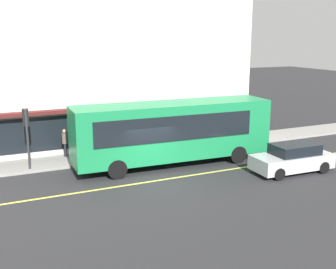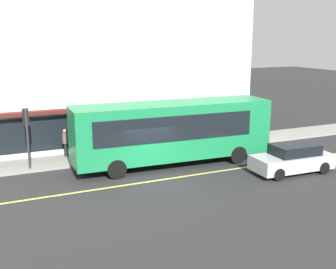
# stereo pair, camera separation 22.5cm
# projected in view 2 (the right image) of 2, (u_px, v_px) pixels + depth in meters

# --- Properties ---
(ground) EXTENTS (120.00, 120.00, 0.00)m
(ground) POSITION_uv_depth(u_px,v_px,m) (156.00, 181.00, 20.97)
(ground) COLOR #28282B
(sidewalk) EXTENTS (80.00, 2.47, 0.15)m
(sidewalk) POSITION_uv_depth(u_px,v_px,m) (124.00, 154.00, 25.42)
(sidewalk) COLOR gray
(sidewalk) RESTS_ON ground
(lane_centre_stripe) EXTENTS (36.00, 0.16, 0.01)m
(lane_centre_stripe) POSITION_uv_depth(u_px,v_px,m) (156.00, 181.00, 20.97)
(lane_centre_stripe) COLOR #D8D14C
(lane_centre_stripe) RESTS_ON ground
(storefront_building) EXTENTS (26.85, 10.36, 13.93)m
(storefront_building) POSITION_uv_depth(u_px,v_px,m) (40.00, 37.00, 27.83)
(storefront_building) COLOR silver
(storefront_building) RESTS_ON ground
(bus) EXTENTS (11.23, 2.99, 3.50)m
(bus) POSITION_uv_depth(u_px,v_px,m) (173.00, 130.00, 23.14)
(bus) COLOR #197F47
(bus) RESTS_ON ground
(traffic_light) EXTENTS (0.30, 0.52, 3.20)m
(traffic_light) POSITION_uv_depth(u_px,v_px,m) (26.00, 124.00, 22.02)
(traffic_light) COLOR #2D2D33
(traffic_light) RESTS_ON sidewalk
(car_silver) EXTENTS (4.36, 1.99, 1.52)m
(car_silver) POSITION_uv_depth(u_px,v_px,m) (292.00, 159.00, 22.09)
(car_silver) COLOR #B7BABF
(car_silver) RESTS_ON ground
(pedestrian_near_storefront) EXTENTS (0.34, 0.34, 1.64)m
(pedestrian_near_storefront) POSITION_uv_depth(u_px,v_px,m) (65.00, 140.00, 24.45)
(pedestrian_near_storefront) COLOR black
(pedestrian_near_storefront) RESTS_ON sidewalk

